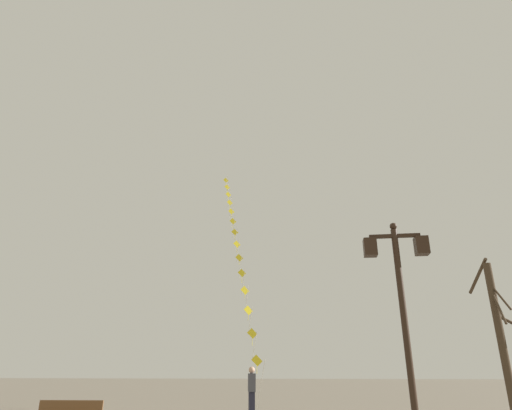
{
  "coord_description": "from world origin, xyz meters",
  "views": [
    {
      "loc": [
        0.46,
        -2.31,
        1.56
      ],
      "look_at": [
        -2.3,
        18.59,
        9.6
      ],
      "focal_mm": 30.62,
      "sensor_mm": 36.0,
      "label": 1
    }
  ],
  "objects": [
    {
      "name": "bare_tree",
      "position": [
        5.58,
        11.15,
        2.43
      ],
      "size": [
        1.15,
        2.2,
        4.72
      ],
      "color": "#423323",
      "rests_on": "ground_plane"
    },
    {
      "name": "ground_plane",
      "position": [
        0.0,
        20.0,
        0.0
      ],
      "size": [
        160.0,
        160.0,
        0.0
      ],
      "primitive_type": "plane",
      "color": "#756B5B"
    },
    {
      "name": "kite_flyer",
      "position": [
        -1.88,
        14.24,
        0.9
      ],
      "size": [
        0.32,
        0.63,
        1.71
      ],
      "rotation": [
        0.0,
        0.0,
        1.81
      ],
      "color": "#1E1E2D",
      "rests_on": "ground_plane"
    },
    {
      "name": "kite_train",
      "position": [
        -4.26,
        24.1,
        9.16
      ],
      "size": [
        5.59,
        17.41,
        17.62
      ],
      "color": "brown",
      "rests_on": "ground_plane"
    },
    {
      "name": "twin_lantern_lamp_post",
      "position": [
        2.32,
        7.45,
        3.27
      ],
      "size": [
        1.4,
        0.28,
        4.72
      ],
      "color": "black",
      "rests_on": "ground_plane"
    }
  ]
}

